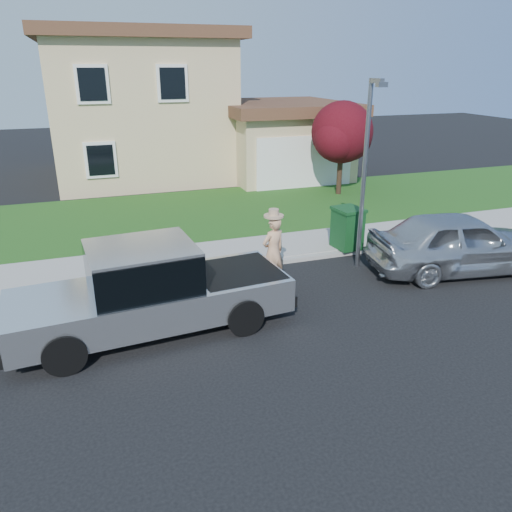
% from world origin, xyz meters
% --- Properties ---
extents(ground, '(80.00, 80.00, 0.00)m').
position_xyz_m(ground, '(0.00, 0.00, 0.00)').
color(ground, black).
rests_on(ground, ground).
extents(curb, '(40.00, 0.20, 0.12)m').
position_xyz_m(curb, '(1.00, 2.90, 0.06)').
color(curb, gray).
rests_on(curb, ground).
extents(sidewalk, '(40.00, 2.00, 0.15)m').
position_xyz_m(sidewalk, '(1.00, 4.00, 0.07)').
color(sidewalk, gray).
rests_on(sidewalk, ground).
extents(lawn, '(40.00, 7.00, 0.10)m').
position_xyz_m(lawn, '(1.00, 8.50, 0.05)').
color(lawn, '#113D13').
rests_on(lawn, ground).
extents(house, '(14.00, 11.30, 6.85)m').
position_xyz_m(house, '(1.31, 16.38, 3.17)').
color(house, tan).
rests_on(house, ground).
extents(pickup_truck, '(6.05, 2.50, 1.94)m').
position_xyz_m(pickup_truck, '(-1.88, 0.22, 0.91)').
color(pickup_truck, black).
rests_on(pickup_truck, ground).
extents(woman, '(0.79, 0.65, 2.05)m').
position_xyz_m(woman, '(1.37, 1.53, 0.97)').
color(woman, tan).
rests_on(woman, ground).
extents(sedan, '(5.21, 2.74, 1.69)m').
position_xyz_m(sedan, '(6.50, 0.76, 0.84)').
color(sedan, '#B4B7BB').
rests_on(sedan, ground).
extents(ornamental_tree, '(2.83, 2.55, 3.89)m').
position_xyz_m(ornamental_tree, '(7.45, 9.39, 2.58)').
color(ornamental_tree, black).
rests_on(ornamental_tree, lawn).
extents(trash_bin, '(0.85, 0.95, 1.24)m').
position_xyz_m(trash_bin, '(4.35, 3.10, 0.78)').
color(trash_bin, '#103D19').
rests_on(trash_bin, sidewalk).
extents(street_lamp, '(0.26, 0.65, 5.04)m').
position_xyz_m(street_lamp, '(4.11, 1.95, 2.87)').
color(street_lamp, slate).
rests_on(street_lamp, ground).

